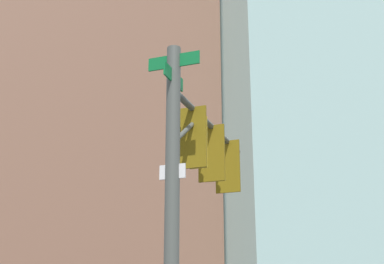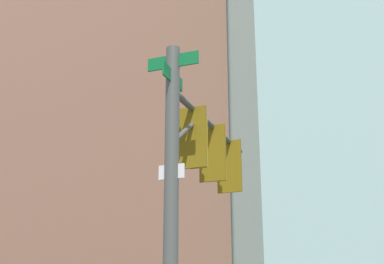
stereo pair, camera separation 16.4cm
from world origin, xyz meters
name	(u,v)px [view 1 (the left image)]	position (x,y,z in m)	size (l,w,h in m)	color
signal_pole_assembly	(199,185)	(1.13, 1.19, 4.51)	(3.22, 3.14, 6.68)	#4C514C
building_brick_nearside	(76,22)	(6.67, 38.54, 28.52)	(19.06, 21.48, 57.05)	#845B47
building_brick_midblock	(245,111)	(27.07, 42.20, 24.07)	(23.67, 17.36, 48.14)	#845B47
building_glass_tower	(312,33)	(31.16, 34.76, 31.16)	(29.66, 22.15, 62.33)	#9EC6C1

